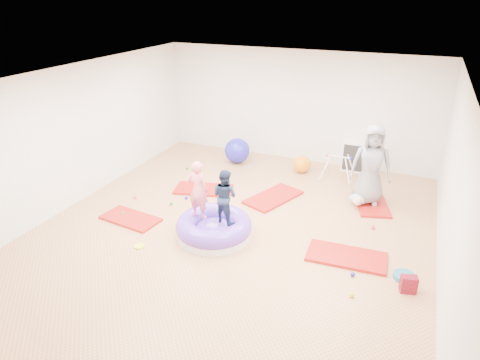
% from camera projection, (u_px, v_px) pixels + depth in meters
% --- Properties ---
extents(room, '(7.01, 8.01, 2.81)m').
position_uv_depth(room, '(233.00, 160.00, 7.42)').
color(room, tan).
rests_on(room, ground).
extents(gym_mat_front_left, '(1.22, 0.72, 0.05)m').
position_uv_depth(gym_mat_front_left, '(131.00, 219.00, 8.34)').
color(gym_mat_front_left, '#AE181A').
rests_on(gym_mat_front_left, ground).
extents(gym_mat_mid_left, '(1.38, 0.93, 0.05)m').
position_uv_depth(gym_mat_mid_left, '(204.00, 189.00, 9.55)').
color(gym_mat_mid_left, '#AE181A').
rests_on(gym_mat_mid_left, ground).
extents(gym_mat_center_back, '(1.09, 1.46, 0.05)m').
position_uv_depth(gym_mat_center_back, '(273.00, 197.00, 9.17)').
color(gym_mat_center_back, '#AE181A').
rests_on(gym_mat_center_back, ground).
extents(gym_mat_right, '(1.33, 0.72, 0.05)m').
position_uv_depth(gym_mat_right, '(347.00, 257.00, 7.15)').
color(gym_mat_right, '#AE181A').
rests_on(gym_mat_right, ground).
extents(gym_mat_rear_right, '(0.93, 1.34, 0.05)m').
position_uv_depth(gym_mat_rear_right, '(371.00, 203.00, 8.93)').
color(gym_mat_rear_right, '#AE181A').
rests_on(gym_mat_rear_right, ground).
extents(inflatable_cushion, '(1.38, 1.38, 0.43)m').
position_uv_depth(inflatable_cushion, '(214.00, 228.00, 7.73)').
color(inflatable_cushion, silver).
rests_on(inflatable_cushion, ground).
extents(child_pink, '(0.41, 0.28, 1.08)m').
position_uv_depth(child_pink, '(198.00, 187.00, 7.49)').
color(child_pink, '#ED6B7C').
rests_on(child_pink, inflatable_cushion).
extents(child_navy, '(0.56, 0.49, 0.98)m').
position_uv_depth(child_navy, '(225.00, 194.00, 7.38)').
color(child_navy, '#192643').
rests_on(child_navy, inflatable_cushion).
extents(adult_caregiver, '(0.88, 0.65, 1.66)m').
position_uv_depth(adult_caregiver, '(371.00, 165.00, 8.60)').
color(adult_caregiver, slate).
rests_on(adult_caregiver, gym_mat_rear_right).
extents(infant, '(0.37, 0.38, 0.22)m').
position_uv_depth(infant, '(358.00, 199.00, 8.79)').
color(infant, '#9DBBCF').
rests_on(infant, gym_mat_rear_right).
extents(ball_pit_balls, '(4.94, 3.33, 0.07)m').
position_uv_depth(ball_pit_balls, '(222.00, 222.00, 8.19)').
color(ball_pit_balls, '#237F23').
rests_on(ball_pit_balls, ground).
extents(exercise_ball_blue, '(0.65, 0.65, 0.65)m').
position_uv_depth(exercise_ball_blue, '(237.00, 151.00, 10.96)').
color(exercise_ball_blue, '#201BA9').
rests_on(exercise_ball_blue, ground).
extents(exercise_ball_orange, '(0.43, 0.43, 0.43)m').
position_uv_depth(exercise_ball_orange, '(302.00, 164.00, 10.41)').
color(exercise_ball_orange, orange).
rests_on(exercise_ball_orange, ground).
extents(infant_play_gym, '(0.73, 0.70, 0.56)m').
position_uv_depth(infant_play_gym, '(338.00, 163.00, 10.01)').
color(infant_play_gym, white).
rests_on(infant_play_gym, ground).
extents(cube_shelf, '(0.76, 0.37, 0.76)m').
position_uv_depth(cube_shelf, '(358.00, 156.00, 10.44)').
color(cube_shelf, white).
rests_on(cube_shelf, ground).
extents(balance_disc, '(0.33, 0.33, 0.07)m').
position_uv_depth(balance_disc, '(404.00, 276.00, 6.65)').
color(balance_disc, '#206B83').
rests_on(balance_disc, ground).
extents(backpack, '(0.26, 0.20, 0.27)m').
position_uv_depth(backpack, '(409.00, 284.00, 6.31)').
color(backpack, red).
rests_on(backpack, ground).
extents(yellow_toy, '(0.18, 0.18, 0.03)m').
position_uv_depth(yellow_toy, '(139.00, 246.00, 7.46)').
color(yellow_toy, yellow).
rests_on(yellow_toy, ground).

